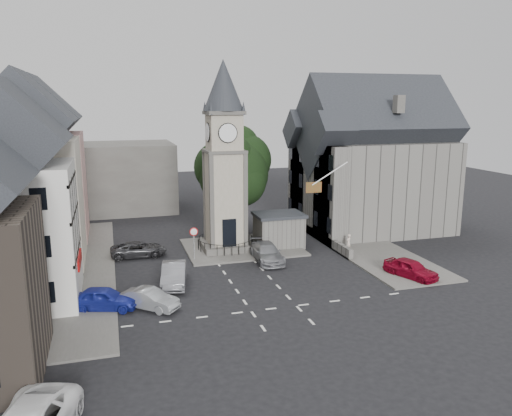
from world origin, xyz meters
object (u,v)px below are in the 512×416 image
object	(u,v)px
car_east_red	(411,269)
pedestrian	(348,243)
car_west_blue	(104,298)
clock_tower	(224,158)
stone_shelter	(279,230)

from	to	relation	value
car_east_red	pedestrian	distance (m)	7.60
car_west_blue	pedestrian	bearing A→B (deg)	-53.94
car_west_blue	car_east_red	size ratio (longest dim) A/B	1.02
pedestrian	clock_tower	bearing A→B (deg)	-49.69
clock_tower	pedestrian	bearing A→B (deg)	-18.98
car_east_red	car_west_blue	bearing A→B (deg)	157.51
clock_tower	car_east_red	world-z (taller)	clock_tower
stone_shelter	car_west_blue	distance (m)	18.15
stone_shelter	car_east_red	size ratio (longest dim) A/B	1.03
stone_shelter	car_east_red	xyz separation A→B (m)	(6.70, -10.50, -0.84)
car_east_red	pedestrian	bearing A→B (deg)	78.50
stone_shelter	car_east_red	bearing A→B (deg)	-57.46
car_west_blue	clock_tower	bearing A→B (deg)	-27.14
car_west_blue	car_east_red	world-z (taller)	car_west_blue
stone_shelter	clock_tower	bearing A→B (deg)	174.16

